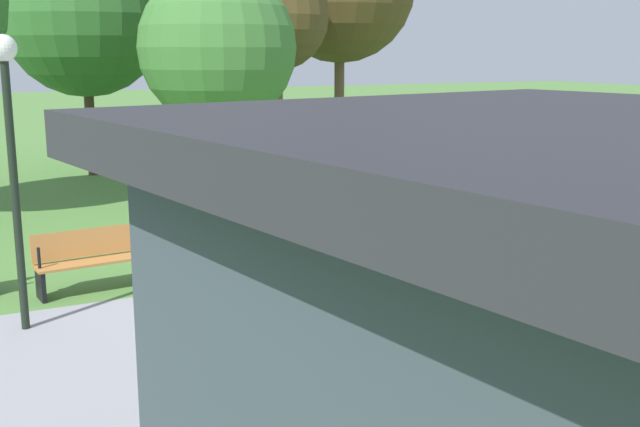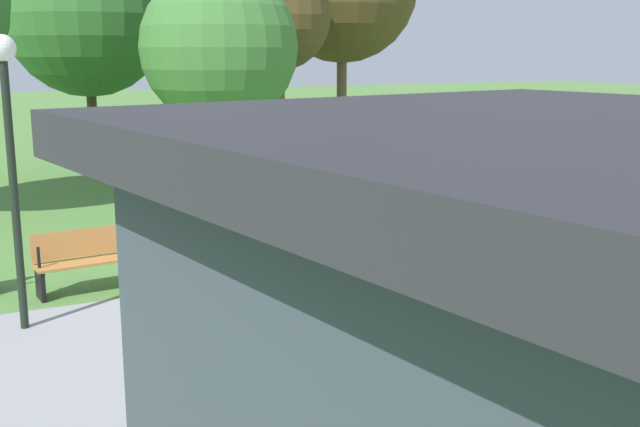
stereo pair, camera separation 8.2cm
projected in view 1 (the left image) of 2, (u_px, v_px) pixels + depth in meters
The scene contains 11 objects.
ground_plane at pixel (327, 264), 12.64m from camera, with size 120.00×120.00×0.00m, color #54843D.
path_paving at pixel (447, 329), 9.69m from camera, with size 26.25×6.02×0.01m, color #939399.
bench_0 at pixel (575, 199), 15.64m from camera, with size 1.89×0.81×0.89m.
bench_1 at pixel (493, 213), 14.31m from camera, with size 1.88×0.68×0.89m.
bench_2 at pixel (387, 228), 13.13m from camera, with size 1.85×0.54×0.89m.
bench_3 at pixel (256, 243), 12.11m from camera, with size 1.85×0.54×0.89m.
bench_4 at pixel (99, 257), 11.24m from camera, with size 1.88×0.68×0.89m.
tree_0 at pixel (218, 48), 17.10m from camera, with size 3.50×3.50×5.24m.
tree_3 at pixel (84, 15), 20.96m from camera, with size 4.40×4.40×6.56m.
tree_4 at pixel (275, 18), 19.42m from camera, with size 2.74×2.74×5.64m.
lamp_post at pixel (9, 125), 9.20m from camera, with size 0.32×0.32×3.60m.
Camera 1 is at (5.48, 10.90, 3.40)m, focal length 43.56 mm.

